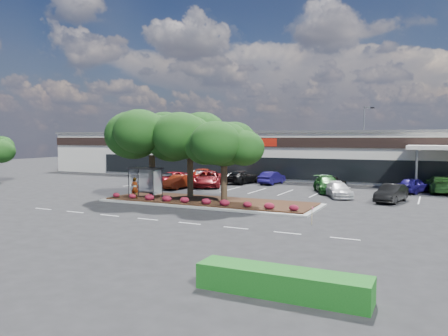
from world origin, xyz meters
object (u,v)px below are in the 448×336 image
at_px(light_pole, 364,149).
at_px(survey_stake, 312,213).
at_px(car_1, 178,182).
at_px(car_0, 171,179).

relative_size(light_pole, survey_stake, 8.32).
distance_m(survey_stake, car_1, 21.79).
bearing_deg(car_0, car_1, -18.03).
bearing_deg(car_0, survey_stake, -17.35).
bearing_deg(survey_stake, car_0, 144.02).
distance_m(light_pole, car_0, 23.85).
distance_m(light_pole, survey_stake, 29.19).
distance_m(light_pole, car_1, 23.45).
bearing_deg(survey_stake, light_pole, 92.02).
xyz_separation_m(light_pole, survey_stake, (1.02, -28.98, -3.35)).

